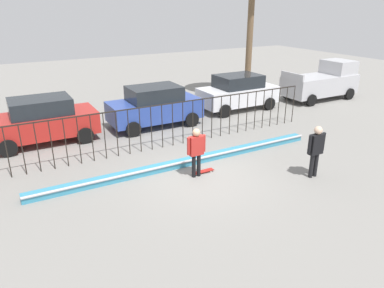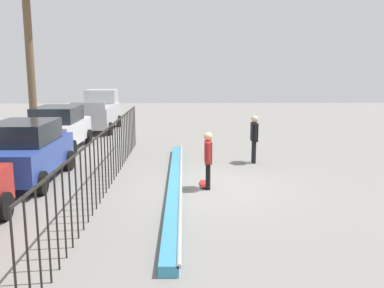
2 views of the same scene
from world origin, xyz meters
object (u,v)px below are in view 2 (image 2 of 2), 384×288
object	(u,v)px
parked_car_white	(58,128)
skateboard	(204,184)
camera_operator	(254,135)
parked_car_blue	(25,151)
skateboarder	(208,155)
pickup_truck	(98,112)

from	to	relation	value
parked_car_white	skateboard	bearing A→B (deg)	-132.17
skateboard	camera_operator	world-z (taller)	camera_operator
skateboard	parked_car_blue	bearing A→B (deg)	92.09
skateboarder	parked_car_blue	world-z (taller)	parked_car_blue
skateboard	camera_operator	bearing A→B (deg)	-24.55
camera_operator	parked_car_blue	xyz separation A→B (m)	(-2.44, 7.62, -0.10)
skateboarder	camera_operator	xyz separation A→B (m)	(3.43, -1.93, 0.05)
camera_operator	pickup_truck	bearing A→B (deg)	-105.89
camera_operator	pickup_truck	distance (m)	11.39
camera_operator	skateboarder	bearing A→B (deg)	3.47
pickup_truck	parked_car_blue	bearing A→B (deg)	-178.48
parked_car_blue	parked_car_white	world-z (taller)	same
parked_car_white	skateboarder	bearing A→B (deg)	-133.26
skateboarder	parked_car_blue	distance (m)	5.78
skateboard	parked_car_blue	size ratio (longest dim) A/B	0.19
camera_operator	parked_car_white	size ratio (longest dim) A/B	0.42
skateboarder	parked_car_white	size ratio (longest dim) A/B	0.40
skateboard	camera_operator	xyz separation A→B (m)	(3.10, -2.04, 1.02)
parked_car_blue	pickup_truck	bearing A→B (deg)	-1.15
skateboarder	pickup_truck	xyz separation A→B (m)	(11.98, 5.59, 0.01)
parked_car_blue	parked_car_white	bearing A→B (deg)	4.36
camera_operator	pickup_truck	xyz separation A→B (m)	(8.55, 7.52, -0.04)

